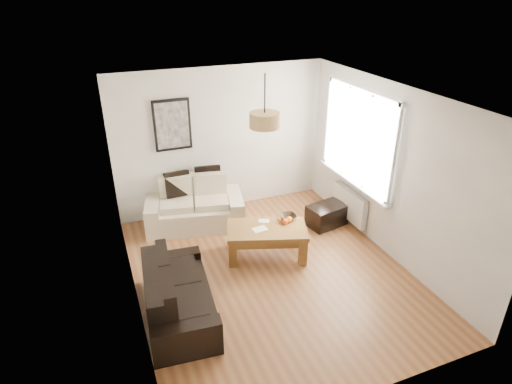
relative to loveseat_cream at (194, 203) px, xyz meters
name	(u,v)px	position (x,y,z in m)	size (l,w,h in m)	color
floor	(271,273)	(0.67, -1.78, -0.41)	(4.50, 4.50, 0.00)	brown
ceiling	(275,97)	(0.67, -1.78, 2.19)	(3.80, 4.50, 0.00)	white
wall_back	(222,141)	(0.67, 0.47, 0.89)	(3.80, 0.04, 2.60)	silver
wall_front	(374,298)	(0.67, -4.03, 0.89)	(3.80, 0.04, 2.60)	silver
wall_left	(126,220)	(-1.23, -1.78, 0.89)	(0.04, 4.50, 2.60)	silver
wall_right	(390,172)	(2.57, -1.78, 0.89)	(0.04, 4.50, 2.60)	silver
window_bay	(359,137)	(2.53, -0.98, 1.19)	(0.14, 1.90, 1.60)	white
radiator	(350,205)	(2.49, -0.98, -0.03)	(0.10, 0.90, 0.52)	white
poster	(172,125)	(-0.18, 0.44, 1.29)	(0.62, 0.04, 0.87)	black
pendant_shade	(265,120)	(0.67, -1.48, 1.82)	(0.40, 0.40, 0.20)	tan
loveseat_cream	(194,203)	(0.00, 0.00, 0.00)	(1.64, 0.90, 0.82)	#C1B79B
sofa_leather	(178,292)	(-0.76, -2.14, -0.06)	(1.63, 0.79, 0.70)	black
coffee_table	(267,242)	(0.79, -1.34, -0.16)	(1.20, 0.66, 0.49)	brown
ottoman	(327,215)	(2.12, -0.87, -0.22)	(0.66, 0.42, 0.37)	black
cushion_left	(177,184)	(-0.22, 0.20, 0.32)	(0.43, 0.13, 0.43)	black
cushion_right	(208,179)	(0.32, 0.20, 0.33)	(0.45, 0.14, 0.45)	black
fruit_bowl	(288,217)	(1.21, -1.20, 0.11)	(0.25, 0.25, 0.06)	black
orange_a	(285,222)	(1.10, -1.33, 0.12)	(0.09, 0.09, 0.09)	#FF5615
orange_b	(289,219)	(1.19, -1.29, 0.12)	(0.09, 0.09, 0.09)	orange
orange_c	(279,220)	(1.04, -1.23, 0.12)	(0.06, 0.06, 0.06)	orange
papers	(260,229)	(0.68, -1.33, 0.09)	(0.22, 0.16, 0.01)	white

